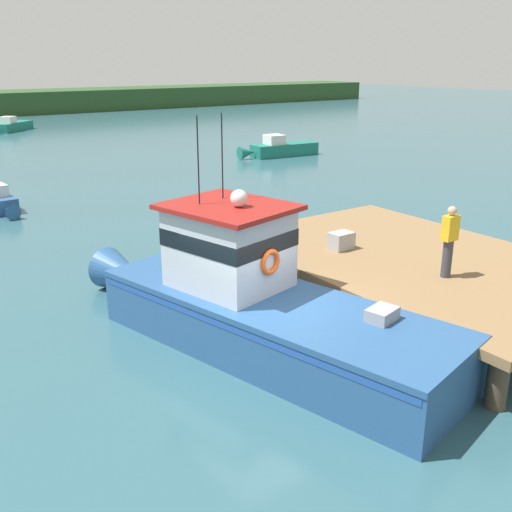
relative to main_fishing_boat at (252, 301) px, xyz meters
The scene contains 8 objects.
ground_plane 1.08m from the main_fishing_boat, 100.12° to the right, with size 200.00×200.00×0.00m, color #2D5660.
dock 4.75m from the main_fishing_boat, ahead, with size 6.00×9.00×1.20m.
main_fishing_boat is the anchor object (origin of this frame).
crate_stack_near_edge 3.81m from the main_fishing_boat, 17.71° to the left, with size 0.60×0.44×0.44m, color #9E9EA3.
crate_stack_mid_dock 3.94m from the main_fishing_boat, 51.82° to the left, with size 0.60×0.44×0.44m, color #9E9EA3.
deckhand_by_the_boat 4.59m from the main_fishing_boat, 22.64° to the right, with size 0.36×0.22×1.63m.
moored_boat_far_right 44.25m from the main_fishing_boat, 82.52° to the left, with size 4.27×4.15×1.26m.
moored_boat_far_left 25.86m from the main_fishing_boat, 51.37° to the left, with size 5.43×1.80×1.36m.
Camera 1 is at (-6.48, -9.08, 5.88)m, focal length 41.46 mm.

